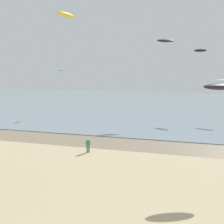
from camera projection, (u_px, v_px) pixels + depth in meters
wet_sand_strip at (141, 145)px, 36.51m from camera, size 120.00×5.87×0.01m
sea at (166, 105)px, 72.55m from camera, size 160.00×70.00×0.10m
person_by_waterline at (88, 145)px, 33.42m from camera, size 0.53×0.35×1.71m
kite_aloft_0 at (62, 70)px, 57.64m from camera, size 0.70×2.01×0.40m
kite_aloft_1 at (166, 41)px, 52.89m from camera, size 3.59×2.72×0.81m
kite_aloft_3 at (223, 81)px, 50.75m from camera, size 3.44×1.97×0.75m
kite_aloft_5 at (200, 51)px, 55.25m from camera, size 2.78×1.95×0.76m
kite_aloft_7 at (222, 87)px, 25.61m from camera, size 3.70×2.56×0.71m
kite_aloft_8 at (66, 15)px, 28.70m from camera, size 1.36×3.21×0.61m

